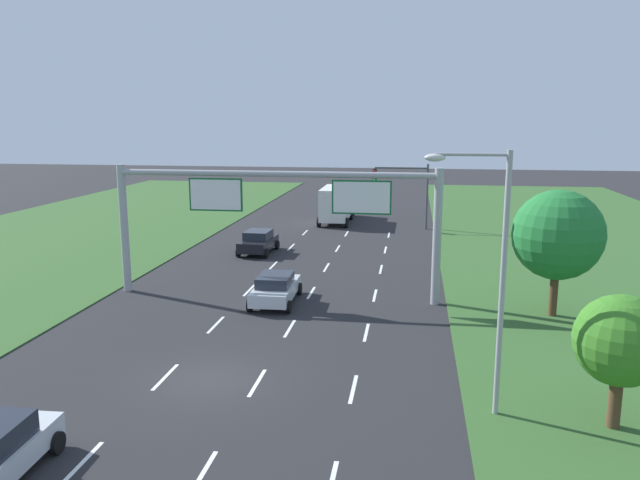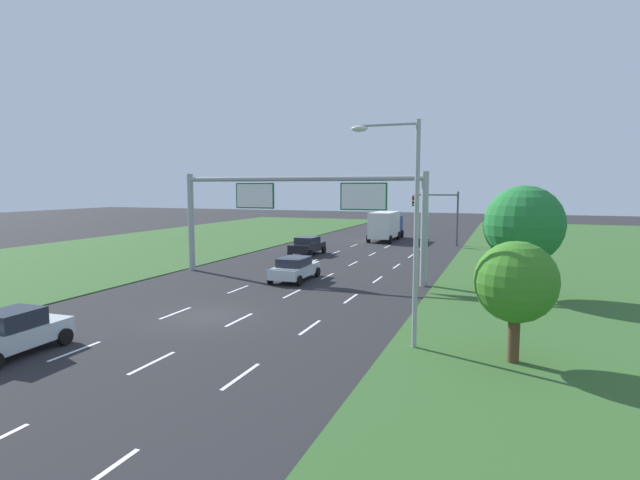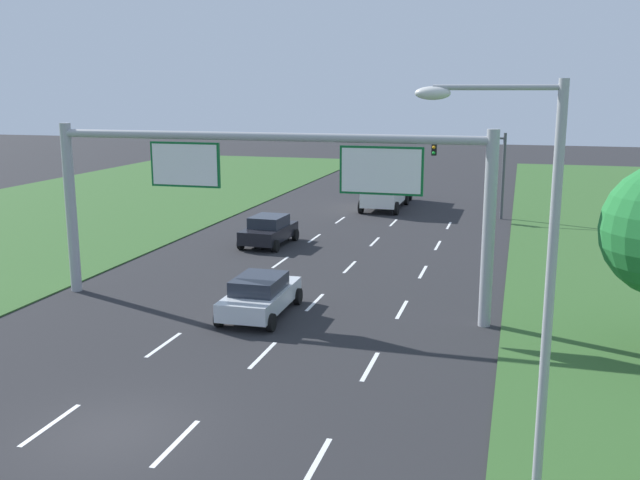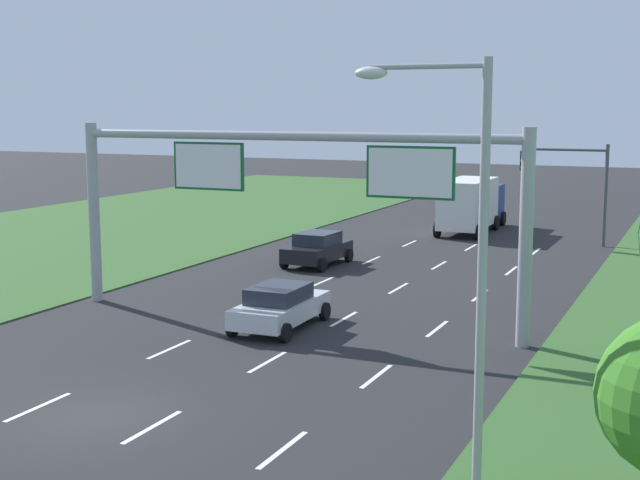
# 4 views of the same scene
# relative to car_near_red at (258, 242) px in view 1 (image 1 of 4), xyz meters

# --- Properties ---
(ground_plane) EXTENTS (200.00, 200.00, 0.00)m
(ground_plane) POSITION_rel_car_near_red_xyz_m (3.65, -21.64, -0.82)
(ground_plane) COLOR #262628
(lane_dashes_inner_left) EXTENTS (0.14, 50.40, 0.01)m
(lane_dashes_inner_left) POSITION_rel_car_near_red_xyz_m (1.90, -15.64, -0.82)
(lane_dashes_inner_left) COLOR white
(lane_dashes_inner_left) RESTS_ON ground_plane
(lane_dashes_inner_right) EXTENTS (0.14, 50.40, 0.01)m
(lane_dashes_inner_right) POSITION_rel_car_near_red_xyz_m (5.40, -15.64, -0.82)
(lane_dashes_inner_right) COLOR white
(lane_dashes_inner_right) RESTS_ON ground_plane
(lane_dashes_slip) EXTENTS (0.14, 50.40, 0.01)m
(lane_dashes_slip) POSITION_rel_car_near_red_xyz_m (8.90, -15.64, -0.82)
(lane_dashes_slip) COLOR white
(lane_dashes_slip) RESTS_ON ground_plane
(car_near_red) EXTENTS (2.33, 4.22, 1.61)m
(car_near_red) POSITION_rel_car_near_red_xyz_m (0.00, 0.00, 0.00)
(car_near_red) COLOR black
(car_near_red) RESTS_ON ground_plane
(car_mid_lane) EXTENTS (2.25, 4.48, 1.52)m
(car_mid_lane) POSITION_rel_car_near_red_xyz_m (3.88, -11.76, -0.03)
(car_mid_lane) COLOR silver
(car_mid_lane) RESTS_ON ground_plane
(box_truck) EXTENTS (2.72, 7.98, 3.27)m
(box_truck) POSITION_rel_car_near_red_xyz_m (3.84, 14.41, 0.94)
(box_truck) COLOR navy
(box_truck) RESTS_ON ground_plane
(sign_gantry) EXTENTS (17.24, 0.44, 7.00)m
(sign_gantry) POSITION_rel_car_near_red_xyz_m (3.84, -10.74, 4.06)
(sign_gantry) COLOR #9EA0A5
(sign_gantry) RESTS_ON ground_plane
(traffic_light_mast) EXTENTS (4.76, 0.49, 5.60)m
(traffic_light_mast) POSITION_rel_car_near_red_xyz_m (10.02, 11.60, 3.04)
(traffic_light_mast) COLOR #47494F
(traffic_light_mast) RESTS_ON ground_plane
(street_lamp) EXTENTS (2.61, 0.32, 8.50)m
(street_lamp) POSITION_rel_car_near_red_xyz_m (13.24, -22.90, 4.26)
(street_lamp) COLOR #9EA0A5
(street_lamp) RESTS_ON ground_plane
(roadside_tree_near) EXTENTS (2.79, 2.79, 4.26)m
(roadside_tree_near) POSITION_rel_car_near_red_xyz_m (17.10, -23.29, 2.02)
(roadside_tree_near) COLOR #513823
(roadside_tree_near) RESTS_ON ground_plane
(roadside_tree_mid) EXTENTS (4.28, 4.28, 6.16)m
(roadside_tree_mid) POSITION_rel_car_near_red_xyz_m (17.61, -12.00, 3.19)
(roadside_tree_mid) COLOR #513823
(roadside_tree_mid) RESTS_ON ground_plane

